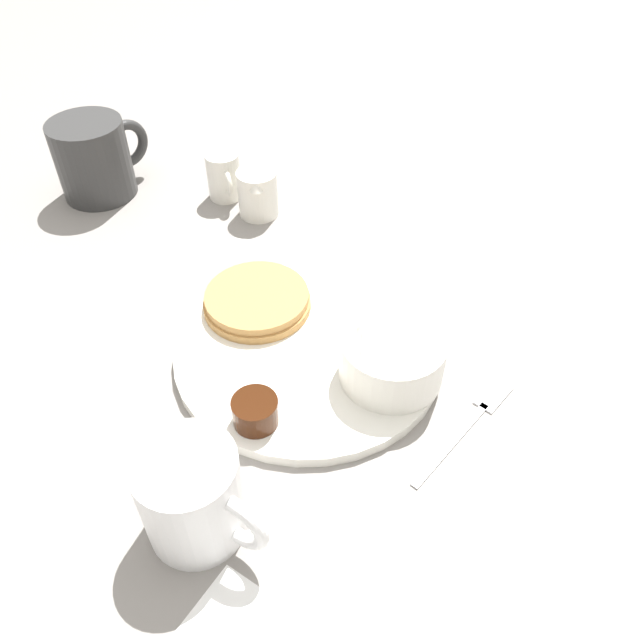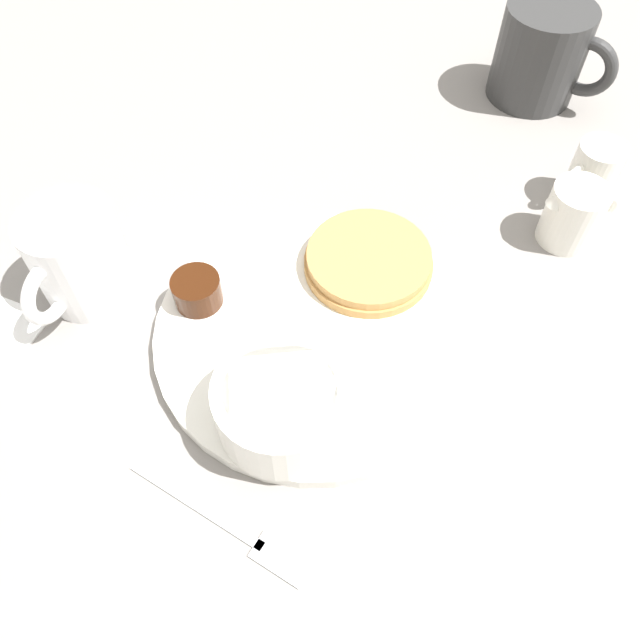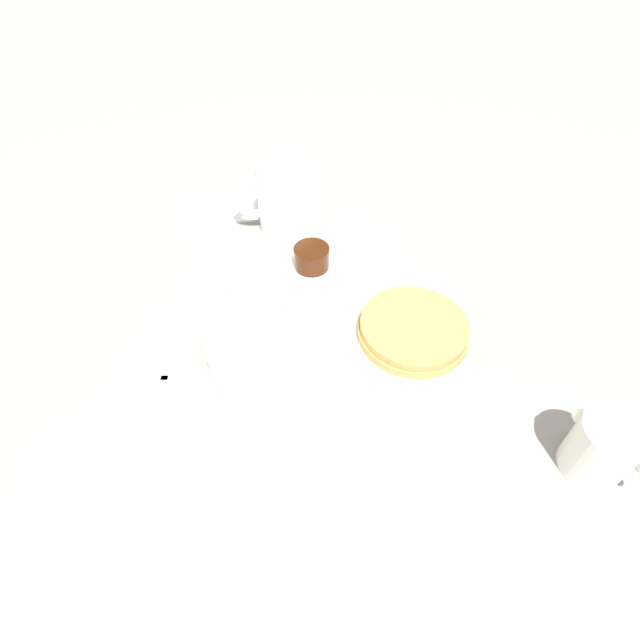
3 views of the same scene
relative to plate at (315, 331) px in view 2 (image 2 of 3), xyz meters
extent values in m
plane|color=gray|center=(0.00, 0.00, -0.01)|extent=(4.00, 4.00, 0.00)
cylinder|color=white|center=(0.00, 0.00, 0.00)|extent=(0.26, 0.26, 0.01)
cylinder|color=#B78447|center=(0.07, -0.03, 0.01)|extent=(0.11, 0.11, 0.01)
cylinder|color=#B78447|center=(0.07, -0.03, 0.02)|extent=(0.11, 0.11, 0.01)
cylinder|color=white|center=(-0.09, 0.00, 0.03)|extent=(0.10, 0.10, 0.05)
cylinder|color=white|center=(-0.09, 0.00, 0.05)|extent=(0.08, 0.08, 0.01)
cylinder|color=#38190A|center=(0.00, 0.10, 0.02)|extent=(0.04, 0.04, 0.03)
cylinder|color=white|center=(-0.10, 0.02, 0.02)|extent=(0.04, 0.04, 0.02)
sphere|color=white|center=(-0.10, 0.02, 0.03)|extent=(0.02, 0.02, 0.02)
cylinder|color=white|center=(-0.01, 0.20, 0.04)|extent=(0.08, 0.08, 0.09)
torus|color=white|center=(-0.05, 0.21, 0.04)|extent=(0.06, 0.02, 0.06)
cylinder|color=white|center=(0.17, -0.19, 0.02)|extent=(0.05, 0.05, 0.06)
torus|color=white|center=(0.18, -0.22, 0.03)|extent=(0.02, 0.03, 0.03)
cone|color=white|center=(0.16, -0.17, 0.05)|extent=(0.02, 0.02, 0.01)
cylinder|color=white|center=(0.23, -0.21, 0.02)|extent=(0.04, 0.04, 0.06)
torus|color=white|center=(0.21, -0.19, 0.03)|extent=(0.03, 0.03, 0.03)
cone|color=white|center=(0.24, -0.22, 0.05)|extent=(0.02, 0.02, 0.01)
cube|color=silver|center=(-0.16, 0.04, 0.00)|extent=(0.04, 0.11, 0.00)
cube|color=silver|center=(-0.18, -0.03, 0.00)|extent=(0.03, 0.04, 0.00)
cylinder|color=#333333|center=(0.38, -0.14, 0.04)|extent=(0.09, 0.09, 0.10)
torus|color=#333333|center=(0.37, -0.19, 0.05)|extent=(0.03, 0.07, 0.07)
camera|label=1|loc=(-0.20, 0.38, 0.45)|focal=35.00mm
camera|label=2|loc=(-0.28, -0.08, 0.43)|focal=35.00mm
camera|label=3|loc=(-0.10, -0.33, 0.39)|focal=28.00mm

